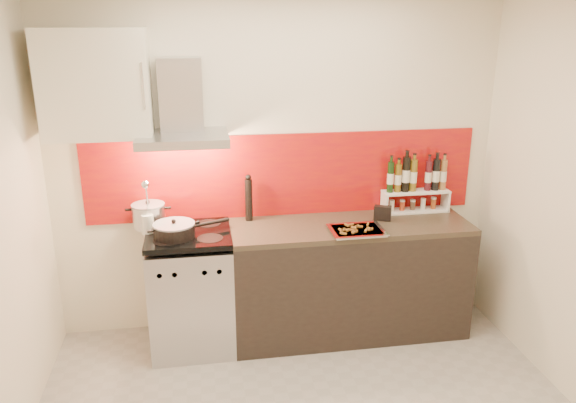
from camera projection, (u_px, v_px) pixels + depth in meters
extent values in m
cube|color=silver|center=(278.00, 165.00, 4.28)|extent=(3.40, 0.02, 2.60)
cube|color=#9A0815|center=(285.00, 175.00, 4.30)|extent=(3.00, 0.02, 0.64)
cube|color=#B7B7BA|center=(192.00, 293.00, 4.17)|extent=(0.60, 0.60, 0.84)
cube|color=black|center=(193.00, 324.00, 3.92)|extent=(0.50, 0.02, 0.40)
cube|color=#B7B7BA|center=(190.00, 273.00, 3.80)|extent=(0.56, 0.02, 0.12)
cube|color=#FF190C|center=(190.00, 274.00, 3.80)|extent=(0.10, 0.01, 0.04)
cube|color=black|center=(188.00, 234.00, 4.02)|extent=(0.60, 0.60, 0.04)
cube|color=black|center=(348.00, 280.00, 4.35)|extent=(1.80, 0.60, 0.86)
cube|color=#2D271B|center=(350.00, 226.00, 4.21)|extent=(1.80, 0.60, 0.04)
cube|color=#B7B7BA|center=(183.00, 138.00, 3.85)|extent=(0.62, 0.50, 0.06)
cube|color=#B7B7BA|center=(181.00, 94.00, 3.90)|extent=(0.30, 0.18, 0.50)
sphere|color=#FFD18C|center=(161.00, 145.00, 3.84)|extent=(0.07, 0.07, 0.07)
sphere|color=#FFD18C|center=(205.00, 143.00, 3.89)|extent=(0.07, 0.07, 0.07)
cube|color=#ECE7CD|center=(96.00, 84.00, 3.72)|extent=(0.70, 0.35, 0.72)
cylinder|color=#B7B7BA|center=(149.00, 216.00, 4.09)|extent=(0.23, 0.23, 0.16)
cylinder|color=#99999E|center=(148.00, 205.00, 4.06)|extent=(0.24, 0.24, 0.01)
sphere|color=black|center=(148.00, 202.00, 4.05)|extent=(0.03, 0.03, 0.03)
cylinder|color=black|center=(174.00, 231.00, 3.91)|extent=(0.29, 0.29, 0.09)
cylinder|color=#99999E|center=(174.00, 224.00, 3.89)|extent=(0.29, 0.29, 0.01)
sphere|color=black|center=(174.00, 221.00, 3.88)|extent=(0.03, 0.03, 0.03)
cylinder|color=black|center=(211.00, 223.00, 4.04)|extent=(0.27, 0.13, 0.03)
cylinder|color=silver|center=(148.00, 224.00, 3.98)|extent=(0.09, 0.09, 0.14)
cylinder|color=silver|center=(147.00, 199.00, 3.93)|extent=(0.01, 0.07, 0.27)
sphere|color=silver|center=(145.00, 184.00, 3.83)|extent=(0.06, 0.06, 0.06)
cylinder|color=black|center=(249.00, 200.00, 4.23)|extent=(0.06, 0.06, 0.32)
sphere|color=black|center=(248.00, 177.00, 4.17)|extent=(0.05, 0.05, 0.05)
cube|color=white|center=(415.00, 210.00, 4.47)|extent=(0.53, 0.14, 0.01)
cube|color=white|center=(384.00, 203.00, 4.41)|extent=(0.01, 0.14, 0.15)
cube|color=white|center=(446.00, 200.00, 4.49)|extent=(0.02, 0.14, 0.15)
cube|color=white|center=(416.00, 192.00, 4.42)|extent=(0.53, 0.14, 0.02)
cylinder|color=black|center=(390.00, 177.00, 4.35)|extent=(0.05, 0.05, 0.24)
cylinder|color=brown|center=(398.00, 178.00, 4.36)|extent=(0.05, 0.05, 0.22)
cylinder|color=black|center=(406.00, 174.00, 4.36)|extent=(0.06, 0.06, 0.28)
cylinder|color=brown|center=(413.00, 175.00, 4.37)|extent=(0.06, 0.06, 0.25)
cylinder|color=#411118|center=(428.00, 176.00, 4.40)|extent=(0.05, 0.05, 0.24)
cylinder|color=black|center=(436.00, 174.00, 4.40)|extent=(0.06, 0.06, 0.25)
cylinder|color=olive|center=(443.00, 175.00, 4.41)|extent=(0.05, 0.05, 0.24)
cylinder|color=beige|center=(392.00, 206.00, 4.43)|extent=(0.04, 0.04, 0.07)
cylinder|color=#AB3C1C|center=(402.00, 206.00, 4.44)|extent=(0.04, 0.04, 0.07)
cylinder|color=brown|center=(413.00, 205.00, 4.45)|extent=(0.04, 0.04, 0.07)
cylinder|color=silver|center=(423.00, 204.00, 4.47)|extent=(0.04, 0.04, 0.08)
cylinder|color=#A0471A|center=(433.00, 204.00, 4.48)|extent=(0.04, 0.04, 0.08)
cube|color=black|center=(383.00, 213.00, 4.25)|extent=(0.14, 0.10, 0.11)
cube|color=silver|center=(357.00, 231.00, 4.03)|extent=(0.37, 0.28, 0.01)
cube|color=silver|center=(357.00, 230.00, 4.03)|extent=(0.39, 0.30, 0.01)
cube|color=red|center=(357.00, 230.00, 4.03)|extent=(0.33, 0.24, 0.01)
cube|color=brown|center=(355.00, 231.00, 3.97)|extent=(0.05, 0.03, 0.01)
cube|color=brown|center=(359.00, 227.00, 4.06)|extent=(0.05, 0.03, 0.01)
cube|color=brown|center=(370.00, 229.00, 4.02)|extent=(0.04, 0.05, 0.01)
cube|color=brown|center=(366.00, 230.00, 3.98)|extent=(0.04, 0.05, 0.01)
cube|color=brown|center=(370.00, 229.00, 4.01)|extent=(0.05, 0.04, 0.01)
cube|color=brown|center=(355.00, 232.00, 3.95)|extent=(0.05, 0.04, 0.01)
cube|color=brown|center=(341.00, 230.00, 3.99)|extent=(0.03, 0.05, 0.01)
cube|color=brown|center=(351.00, 230.00, 4.00)|extent=(0.05, 0.04, 0.01)
cube|color=brown|center=(354.00, 228.00, 4.03)|extent=(0.04, 0.05, 0.01)
cube|color=brown|center=(343.00, 230.00, 3.99)|extent=(0.05, 0.04, 0.01)
cube|color=brown|center=(343.00, 233.00, 3.93)|extent=(0.05, 0.04, 0.01)
cube|color=brown|center=(347.00, 225.00, 4.09)|extent=(0.03, 0.05, 0.01)
cube|color=brown|center=(346.00, 230.00, 4.00)|extent=(0.03, 0.05, 0.01)
cube|color=brown|center=(351.00, 225.00, 4.09)|extent=(0.05, 0.03, 0.01)
cube|color=brown|center=(368.00, 224.00, 4.10)|extent=(0.03, 0.05, 0.01)
cube|color=brown|center=(357.00, 226.00, 4.06)|extent=(0.05, 0.04, 0.01)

